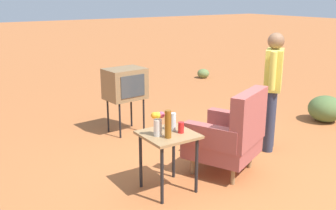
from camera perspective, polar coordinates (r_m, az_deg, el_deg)
name	(u,v)px	position (r m, az deg, el deg)	size (l,w,h in m)	color
ground_plane	(232,173)	(4.95, 9.35, -9.76)	(60.00, 60.00, 0.00)	#AD6033
armchair	(231,135)	(4.77, 9.14, -4.29)	(1.01, 1.02, 1.06)	#937047
side_table	(168,142)	(4.27, 0.03, -5.46)	(0.56, 0.56, 0.67)	black
tv_on_stand	(125,84)	(6.09, -6.31, 3.03)	(0.64, 0.49, 1.03)	black
person_standing	(273,84)	(5.52, 15.07, 2.92)	(0.47, 0.40, 1.64)	#2D3347
soda_can_red	(181,127)	(4.24, 1.91, -3.31)	(0.07, 0.07, 0.12)	red
bottle_short_clear	(173,122)	(4.30, 0.75, -2.47)	(0.06, 0.06, 0.20)	silver
bottle_tall_amber	(168,124)	(4.06, 0.00, -2.83)	(0.07, 0.07, 0.30)	brown
flower_vase	(158,123)	(4.12, -1.50, -2.58)	(0.14, 0.10, 0.27)	silver
shrub_near	(203,73)	(10.33, 5.18, 4.62)	(0.31, 0.31, 0.24)	olive
shrub_far	(326,109)	(7.24, 22.04, -0.51)	(0.58, 0.58, 0.45)	#516B38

